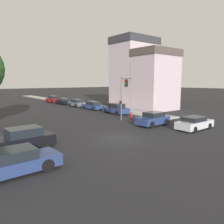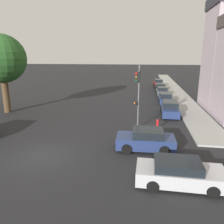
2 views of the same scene
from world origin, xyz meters
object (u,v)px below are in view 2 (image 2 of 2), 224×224
object	(u,v)px
parked_car_0	(170,109)
parked_car_4	(158,83)
crossing_car_1	(180,173)
parked_car_3	(160,87)
parked_car_2	(162,92)
parked_car_1	(165,98)
street_tree	(2,59)
crossing_car_2	(146,140)
fire_hydrant	(157,124)
traffic_signal	(138,89)

from	to	relation	value
parked_car_0	parked_car_4	world-z (taller)	parked_car_0
crossing_car_1	parked_car_4	xyz separation A→B (m)	(0.70, 36.86, 0.09)
parked_car_4	parked_car_3	bearing A→B (deg)	178.59
parked_car_0	parked_car_2	distance (m)	12.04
parked_car_1	parked_car_4	distance (m)	16.58
parked_car_0	parked_car_1	bearing A→B (deg)	1.19
street_tree	crossing_car_2	size ratio (longest dim) A/B	2.15
parked_car_4	fire_hydrant	distance (m)	28.22
parked_car_0	parked_car_3	distance (m)	17.88
crossing_car_1	crossing_car_2	world-z (taller)	crossing_car_2
parked_car_3	fire_hydrant	xyz separation A→B (m)	(-1.49, -23.02, -0.14)
parked_car_0	parked_car_3	world-z (taller)	parked_car_0
parked_car_0	crossing_car_2	bearing A→B (deg)	166.46
crossing_car_1	parked_car_2	bearing A→B (deg)	88.82
parked_car_0	parked_car_4	bearing A→B (deg)	1.62
fire_hydrant	parked_car_2	bearing A→B (deg)	85.11
parked_car_0	parked_car_1	world-z (taller)	parked_car_0
traffic_signal	parked_car_3	world-z (taller)	traffic_signal
crossing_car_1	parked_car_0	distance (m)	13.85
parked_car_3	parked_car_4	xyz separation A→B (m)	(-0.08, 5.16, 0.11)
parked_car_0	fire_hydrant	bearing A→B (deg)	164.43
parked_car_0	street_tree	bearing A→B (deg)	96.27
traffic_signal	crossing_car_1	size ratio (longest dim) A/B	1.29
crossing_car_1	parked_car_4	size ratio (longest dim) A/B	1.03
crossing_car_1	parked_car_0	size ratio (longest dim) A/B	0.93
fire_hydrant	traffic_signal	bearing A→B (deg)	-168.61
street_tree	fire_hydrant	size ratio (longest dim) A/B	9.55
crossing_car_1	parked_car_2	distance (m)	25.88
street_tree	crossing_car_2	xyz separation A→B (m)	(16.03, -8.10, -5.33)
crossing_car_2	street_tree	bearing A→B (deg)	-28.89
parked_car_4	parked_car_1	bearing A→B (deg)	178.25
crossing_car_1	parked_car_2	size ratio (longest dim) A/B	1.14
street_tree	parked_car_0	world-z (taller)	street_tree
street_tree	parked_car_0	size ratio (longest dim) A/B	1.82
fire_hydrant	parked_car_0	bearing A→B (deg)	73.16
parked_car_4	parked_car_0	bearing A→B (deg)	178.08
fire_hydrant	crossing_car_2	bearing A→B (deg)	-102.47
street_tree	parked_car_1	world-z (taller)	street_tree
street_tree	crossing_car_2	distance (m)	18.74
crossing_car_1	crossing_car_2	distance (m)	4.45
street_tree	traffic_signal	xyz separation A→B (m)	(15.24, -3.88, -2.36)
parked_car_1	fire_hydrant	world-z (taller)	parked_car_1
parked_car_0	parked_car_2	size ratio (longest dim) A/B	1.23
street_tree	parked_car_4	distance (m)	31.26
traffic_signal	parked_car_4	xyz separation A→B (m)	(3.22, 28.54, -2.95)
parked_car_1	parked_car_4	xyz separation A→B (m)	(-0.15, 16.58, 0.07)
parked_car_1	street_tree	bearing A→B (deg)	113.43
crossing_car_1	fire_hydrant	size ratio (longest dim) A/B	4.87
street_tree	fire_hydrant	bearing A→B (deg)	-11.67
street_tree	crossing_car_2	world-z (taller)	street_tree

